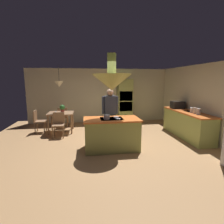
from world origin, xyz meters
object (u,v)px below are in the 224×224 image
at_px(oven_tower, 125,101).
at_px(canister_tea, 192,110).
at_px(cup_on_table, 56,113).
at_px(canister_sugar, 195,111).
at_px(cooking_pot_on_cooktop, 107,117).
at_px(chair_facing_island, 59,123).
at_px(microwave_on_counter, 177,105).
at_px(chair_by_back_wall, 63,116).
at_px(chair_at_corner, 38,120).
at_px(potted_plant_on_table, 62,108).
at_px(kitchen_island, 112,134).
at_px(dining_table, 61,115).
at_px(person_at_island, 110,112).
at_px(canister_flour, 199,111).

bearing_deg(oven_tower, canister_tea, -57.08).
height_order(cup_on_table, canister_sugar, canister_sugar).
distance_m(canister_sugar, cooking_pot_on_cooktop, 3.04).
bearing_deg(chair_facing_island, microwave_on_counter, 0.97).
bearing_deg(chair_by_back_wall, chair_at_corner, 37.12).
height_order(chair_by_back_wall, cup_on_table, chair_by_back_wall).
bearing_deg(chair_by_back_wall, potted_plant_on_table, 95.99).
height_order(kitchen_island, cooking_pot_on_cooktop, cooking_pot_on_cooktop).
height_order(dining_table, chair_by_back_wall, chair_by_back_wall).
bearing_deg(canister_sugar, person_at_island, 173.19).
xyz_separation_m(oven_tower, microwave_on_counter, (1.74, -1.72, 0.02)).
distance_m(person_at_island, cooking_pot_on_cooktop, 0.86).
relative_size(person_at_island, chair_facing_island, 1.98).
relative_size(canister_flour, microwave_on_counter, 0.43).
bearing_deg(cup_on_table, person_at_island, -31.67).
bearing_deg(canister_sugar, kitchen_island, -172.48).
relative_size(kitchen_island, person_at_island, 0.93).
height_order(canister_flour, cooking_pot_on_cooktop, canister_flour).
xyz_separation_m(cup_on_table, cooking_pot_on_cooktop, (1.70, -2.02, 0.19)).
relative_size(oven_tower, chair_facing_island, 2.38).
distance_m(chair_facing_island, chair_by_back_wall, 1.30).
bearing_deg(kitchen_island, chair_facing_island, 139.55).
bearing_deg(cup_on_table, potted_plant_on_table, 50.95).
bearing_deg(dining_table, chair_facing_island, -90.00).
distance_m(kitchen_island, person_at_island, 0.89).
height_order(cup_on_table, microwave_on_counter, microwave_on_counter).
distance_m(chair_facing_island, chair_at_corner, 1.08).
height_order(canister_tea, microwave_on_counter, microwave_on_counter).
bearing_deg(dining_table, microwave_on_counter, -7.20).
xyz_separation_m(dining_table, chair_facing_island, (0.00, -0.65, -0.15)).
height_order(canister_tea, cooking_pot_on_cooktop, canister_tea).
relative_size(oven_tower, canister_sugar, 10.59).
distance_m(dining_table, cooking_pot_on_cooktop, 2.73).
bearing_deg(canister_tea, cooking_pot_on_cooktop, -167.14).
xyz_separation_m(kitchen_island, chair_by_back_wall, (-1.70, 2.75, 0.04)).
xyz_separation_m(oven_tower, cooking_pot_on_cooktop, (-1.26, -3.37, -0.04)).
bearing_deg(chair_by_back_wall, person_at_island, 130.62).
xyz_separation_m(kitchen_island, canister_tea, (2.84, 0.55, 0.54)).
bearing_deg(chair_by_back_wall, canister_tea, 154.19).
distance_m(chair_by_back_wall, canister_sugar, 5.15).
xyz_separation_m(person_at_island, chair_by_back_wall, (-1.75, 2.04, -0.49)).
relative_size(potted_plant_on_table, cup_on_table, 3.33).
bearing_deg(canister_flour, cup_on_table, 160.21).
xyz_separation_m(canister_flour, canister_sugar, (0.00, 0.18, -0.00)).
distance_m(chair_facing_island, canister_flour, 4.74).
xyz_separation_m(person_at_island, cooking_pot_on_cooktop, (-0.21, -0.84, 0.00)).
relative_size(person_at_island, chair_by_back_wall, 1.98).
xyz_separation_m(person_at_island, cup_on_table, (-1.91, 1.18, -0.19)).
bearing_deg(potted_plant_on_table, dining_table, -138.18).
height_order(person_at_island, cup_on_table, person_at_island).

